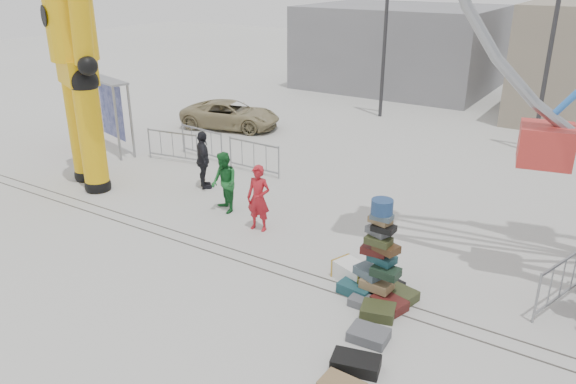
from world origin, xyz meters
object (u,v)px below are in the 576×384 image
Objects in this scene: suitcase_tower at (378,271)px; pedestrian_red at (259,198)px; barricade_dummy_a at (173,146)px; parked_suv at (231,115)px; lamp_post_right at (557,28)px; lamp_post_left at (388,14)px; steamer_trunk at (353,273)px; barricade_dummy_b at (202,143)px; banner_scaffold at (99,95)px; barricade_wheel_front at (562,281)px; barricade_dummy_c at (254,157)px; pedestrian_black at (203,160)px; pedestrian_green at (224,183)px; crash_test_dummy at (75,52)px.

suitcase_tower reaches higher than pedestrian_red.
suitcase_tower reaches higher than barricade_dummy_a.
lamp_post_right is at bearing -89.57° from parked_suv.
lamp_post_left is 15.78m from suitcase_tower.
steamer_trunk is at bearing 166.32° from suitcase_tower.
lamp_post_left is (-7.00, 2.00, 0.00)m from lamp_post_right.
suitcase_tower reaches higher than barricade_dummy_b.
banner_scaffold is (-13.00, 4.00, 1.41)m from suitcase_tower.
barricade_wheel_front is at bearing 37.63° from suitcase_tower.
steamer_trunk is at bearing -68.76° from lamp_post_left.
pedestrian_black is at bearing -103.71° from barricade_dummy_c.
lamp_post_left is at bearing 70.76° from banner_scaffold.
lamp_post_left reaches higher than barricade_dummy_a.
parked_suv is (-10.70, 8.78, -0.05)m from suitcase_tower.
barricade_dummy_b is 12.78m from barricade_wheel_front.
barricade_dummy_b is (0.60, 0.85, 0.00)m from barricade_dummy_a.
suitcase_tower is at bearing -34.59° from barricade_dummy_c.
barricade_dummy_c is at bearing 141.19° from pedestrian_green.
barricade_dummy_a and barricade_wheel_front have the same top height.
pedestrian_green is at bearing -67.69° from barricade_dummy_c.
lamp_post_right reaches higher than pedestrian_red.
pedestrian_green is at bearing 155.42° from pedestrian_red.
parked_suv reaches higher than barricade_dummy_c.
pedestrian_black is (-1.05, -11.21, -3.58)m from lamp_post_left.
pedestrian_green is 0.95× the size of pedestrian_black.
steamer_trunk is 0.51× the size of pedestrian_green.
steamer_trunk is (9.57, -0.85, -3.91)m from crash_test_dummy.
barricade_wheel_front is at bearing 40.37° from steamer_trunk.
lamp_post_right is 15.66m from crash_test_dummy.
barricade_dummy_a is at bearing 13.48° from pedestrian_black.
pedestrian_black reaches higher than barricade_dummy_c.
lamp_post_right is at bearing 45.39° from banner_scaffold.
barricade_dummy_b is at bearing 45.66° from barricade_dummy_a.
barricade_wheel_front reaches higher than steamer_trunk.
crash_test_dummy is 3.90× the size of barricade_dummy_b.
steamer_trunk is (-0.71, 0.30, -0.42)m from suitcase_tower.
lamp_post_left is at bearing 91.47° from pedestrian_red.
pedestrian_red is at bearing -29.76° from barricade_dummy_b.
pedestrian_red is (2.63, -3.44, 0.33)m from barricade_dummy_c.
pedestrian_red is (-4.90, -10.72, -3.60)m from lamp_post_right.
pedestrian_red is (2.10, -12.72, -3.60)m from lamp_post_left.
pedestrian_red is (-3.25, 1.03, 0.68)m from steamer_trunk.
pedestrian_red is 1.55m from pedestrian_green.
lamp_post_right is 4.00× the size of barricade_wheel_front.
pedestrian_red is 10.05m from parked_suv.
pedestrian_green is (4.26, -2.44, 0.31)m from barricade_dummy_a.
pedestrian_black is 6.94m from parked_suv.
steamer_trunk is at bearing -25.46° from pedestrian_red.
banner_scaffold is 12.96m from steamer_trunk.
lamp_post_left is 12.82m from pedestrian_green.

